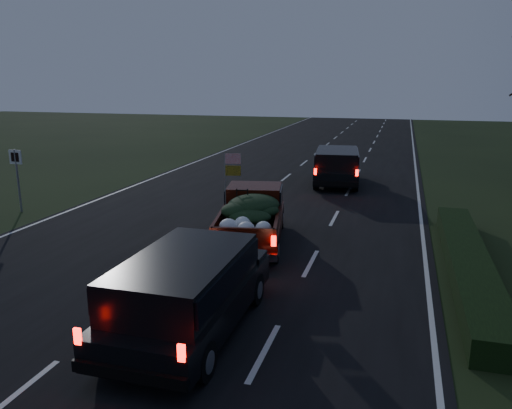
% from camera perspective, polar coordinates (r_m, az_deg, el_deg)
% --- Properties ---
extents(ground, '(120.00, 120.00, 0.00)m').
position_cam_1_polar(ground, '(13.29, -11.39, -8.77)').
color(ground, black).
rests_on(ground, ground).
extents(road_asphalt, '(14.00, 120.00, 0.02)m').
position_cam_1_polar(road_asphalt, '(13.29, -11.39, -8.73)').
color(road_asphalt, black).
rests_on(road_asphalt, ground).
extents(hedge_row, '(1.00, 10.00, 0.60)m').
position_cam_1_polar(hedge_row, '(14.73, 23.06, -6.12)').
color(hedge_row, black).
rests_on(hedge_row, ground).
extents(route_sign, '(0.55, 0.08, 2.50)m').
position_cam_1_polar(route_sign, '(21.62, -25.66, 3.49)').
color(route_sign, gray).
rests_on(route_sign, ground).
extents(pickup_truck, '(2.75, 5.15, 2.56)m').
position_cam_1_polar(pickup_truck, '(15.92, -0.47, -1.02)').
color(pickup_truck, '#3D1008').
rests_on(pickup_truck, ground).
extents(lead_suv, '(2.62, 5.18, 1.43)m').
position_cam_1_polar(lead_suv, '(25.26, 9.23, 4.69)').
color(lead_suv, black).
rests_on(lead_suv, ground).
extents(rear_suv, '(2.28, 4.92, 1.41)m').
position_cam_1_polar(rear_suv, '(10.25, -7.88, -9.20)').
color(rear_suv, black).
rests_on(rear_suv, ground).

